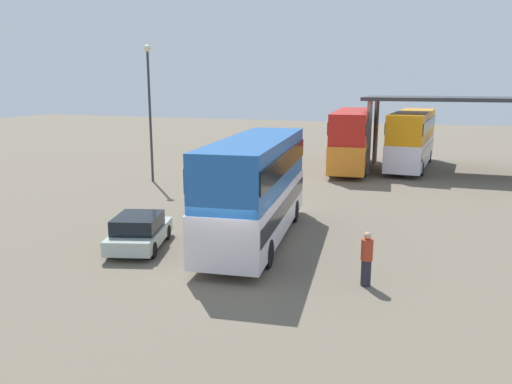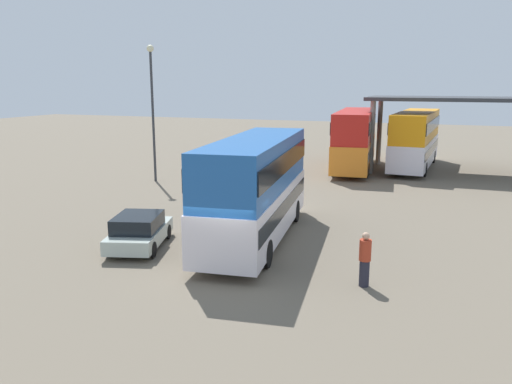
{
  "view_description": "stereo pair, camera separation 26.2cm",
  "coord_description": "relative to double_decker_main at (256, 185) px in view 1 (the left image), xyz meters",
  "views": [
    {
      "loc": [
        6.49,
        -14.88,
        6.36
      ],
      "look_at": [
        -0.49,
        4.18,
        2.0
      ],
      "focal_mm": 35.78,
      "sensor_mm": 36.0,
      "label": 1
    },
    {
      "loc": [
        6.73,
        -14.79,
        6.36
      ],
      "look_at": [
        -0.49,
        4.18,
        2.0
      ],
      "focal_mm": 35.78,
      "sensor_mm": 36.0,
      "label": 2
    }
  ],
  "objects": [
    {
      "name": "ground_plane",
      "position": [
        0.49,
        -4.19,
        -2.3
      ],
      "size": [
        140.0,
        140.0,
        0.0
      ],
      "primitive_type": "plane",
      "color": "#6A6050"
    },
    {
      "name": "double_decker_main",
      "position": [
        0.0,
        0.0,
        0.0
      ],
      "size": [
        3.74,
        10.3,
        4.19
      ],
      "rotation": [
        0.0,
        0.0,
        1.7
      ],
      "color": "silver",
      "rests_on": "ground_plane"
    },
    {
      "name": "parked_hatchback",
      "position": [
        -3.88,
        -2.68,
        -1.63
      ],
      "size": [
        2.77,
        4.11,
        1.35
      ],
      "rotation": [
        0.0,
        0.0,
        1.86
      ],
      "color": "#AFBCB1",
      "rests_on": "ground_plane"
    },
    {
      "name": "double_decker_near_canopy",
      "position": [
        0.66,
        18.92,
        0.09
      ],
      "size": [
        3.5,
        10.83,
        4.36
      ],
      "rotation": [
        0.0,
        0.0,
        1.67
      ],
      "color": "orange",
      "rests_on": "ground_plane"
    },
    {
      "name": "double_decker_mid_row",
      "position": [
        4.81,
        21.08,
        0.03
      ],
      "size": [
        3.01,
        11.01,
        4.25
      ],
      "rotation": [
        0.0,
        0.0,
        1.52
      ],
      "color": "white",
      "rests_on": "ground_plane"
    },
    {
      "name": "depot_canopy",
      "position": [
        9.66,
        19.85,
        2.68
      ],
      "size": [
        16.5,
        5.78,
        5.38
      ],
      "rotation": [
        0.0,
        0.0,
        0.01
      ],
      "color": "#33353A",
      "rests_on": "ground_plane"
    },
    {
      "name": "lamppost_tall",
      "position": [
        -10.75,
        9.58,
        3.09
      ],
      "size": [
        0.44,
        0.44,
        8.68
      ],
      "color": "#33353A",
      "rests_on": "ground_plane"
    },
    {
      "name": "pedestrian_waiting",
      "position": [
        5.0,
        -3.46,
        -1.41
      ],
      "size": [
        0.38,
        0.38,
        1.78
      ],
      "rotation": [
        0.0,
        0.0,
        3.26
      ],
      "color": "#262633",
      "rests_on": "ground_plane"
    }
  ]
}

